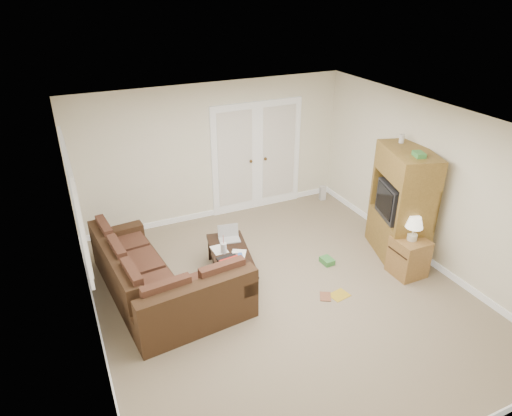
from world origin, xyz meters
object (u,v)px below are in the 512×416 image
tv_armoire (401,204)px  side_cabinet (409,254)px  sectional_sofa (159,284)px  coffee_table (230,261)px

tv_armoire → side_cabinet: size_ratio=1.96×
tv_armoire → sectional_sofa: bearing=-167.7°
coffee_table → tv_armoire: bearing=-0.8°
sectional_sofa → side_cabinet: side_cabinet is taller
coffee_table → side_cabinet: size_ratio=1.20×
coffee_table → tv_armoire: tv_armoire is taller
sectional_sofa → side_cabinet: bearing=-20.1°
coffee_table → tv_armoire: size_ratio=0.61×
coffee_table → side_cabinet: (2.46, -1.10, 0.11)m
coffee_table → side_cabinet: bearing=-13.4°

